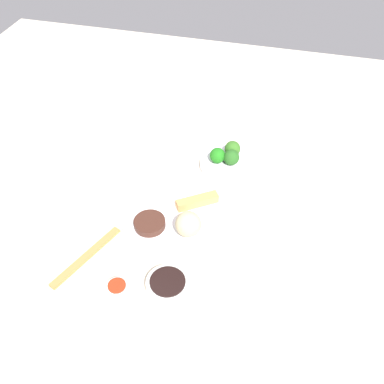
# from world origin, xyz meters

# --- Properties ---
(tabletop) EXTENTS (2.20, 2.20, 0.02)m
(tabletop) POSITION_xyz_m (0.00, 0.00, 0.01)
(tabletop) COLOR beige
(tabletop) RESTS_ON ground
(main_plate) EXTENTS (0.29, 0.29, 0.02)m
(main_plate) POSITION_xyz_m (-0.01, 0.01, 0.03)
(main_plate) COLOR white
(main_plate) RESTS_ON tabletop
(rice_scoop) EXTENTS (0.07, 0.07, 0.07)m
(rice_scoop) POSITION_xyz_m (0.04, 0.06, 0.07)
(rice_scoop) COLOR #C0B286
(rice_scoop) RESTS_ON main_plate
(spring_roll) EXTENTS (0.09, 0.11, 0.03)m
(spring_roll) POSITION_xyz_m (-0.06, 0.06, 0.05)
(spring_roll) COLOR tan
(spring_roll) RESTS_ON main_plate
(crab_rangoon_wonton) EXTENTS (0.08, 0.08, 0.01)m
(crab_rangoon_wonton) POSITION_xyz_m (-0.06, -0.05, 0.04)
(crab_rangoon_wonton) COLOR beige
(crab_rangoon_wonton) RESTS_ON main_plate
(stir_fry_heap) EXTENTS (0.08, 0.08, 0.02)m
(stir_fry_heap) POSITION_xyz_m (0.05, -0.04, 0.05)
(stir_fry_heap) COLOR #42231A
(stir_fry_heap) RESTS_ON main_plate
(broccoli_plate) EXTENTS (0.19, 0.19, 0.01)m
(broccoli_plate) POSITION_xyz_m (-0.26, 0.12, 0.03)
(broccoli_plate) COLOR white
(broccoli_plate) RESTS_ON tabletop
(broccoli_floret_0) EXTENTS (0.05, 0.05, 0.05)m
(broccoli_floret_0) POSITION_xyz_m (-0.26, 0.12, 0.06)
(broccoli_floret_0) COLOR #255B1E
(broccoli_floret_0) RESTS_ON broccoli_plate
(broccoli_floret_2) EXTENTS (0.05, 0.05, 0.05)m
(broccoli_floret_2) POSITION_xyz_m (-0.30, 0.11, 0.06)
(broccoli_floret_2) COLOR #346921
(broccoli_floret_2) RESTS_ON broccoli_plate
(broccoli_floret_4) EXTENTS (0.05, 0.05, 0.05)m
(broccoli_floret_4) POSITION_xyz_m (-0.26, 0.08, 0.06)
(broccoli_floret_4) COLOR #1E7519
(broccoli_floret_4) RESTS_ON broccoli_plate
(soy_sauce_bowl) EXTENTS (0.10, 0.10, 0.03)m
(soy_sauce_bowl) POSITION_xyz_m (0.21, 0.06, 0.04)
(soy_sauce_bowl) COLOR white
(soy_sauce_bowl) RESTS_ON tabletop
(soy_sauce_bowl_liquid) EXTENTS (0.08, 0.08, 0.00)m
(soy_sauce_bowl_liquid) POSITION_xyz_m (0.21, 0.06, 0.05)
(soy_sauce_bowl_liquid) COLOR black
(soy_sauce_bowl_liquid) RESTS_ON soy_sauce_bowl
(sauce_ramekin_sweet_and_sour) EXTENTS (0.05, 0.05, 0.03)m
(sauce_ramekin_sweet_and_sour) POSITION_xyz_m (0.25, -0.06, 0.03)
(sauce_ramekin_sweet_and_sour) COLOR white
(sauce_ramekin_sweet_and_sour) RESTS_ON tabletop
(sauce_ramekin_sweet_and_sour_liquid) EXTENTS (0.04, 0.04, 0.00)m
(sauce_ramekin_sweet_and_sour_liquid) POSITION_xyz_m (0.25, -0.06, 0.05)
(sauce_ramekin_sweet_and_sour_liquid) COLOR red
(sauce_ramekin_sweet_and_sour_liquid) RESTS_ON sauce_ramekin_sweet_and_sour
(chopsticks_pair) EXTENTS (0.22, 0.10, 0.01)m
(chopsticks_pair) POSITION_xyz_m (0.18, -0.17, 0.02)
(chopsticks_pair) COLOR #A58042
(chopsticks_pair) RESTS_ON tabletop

